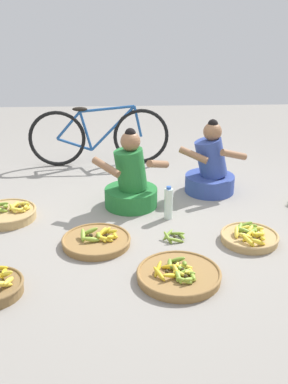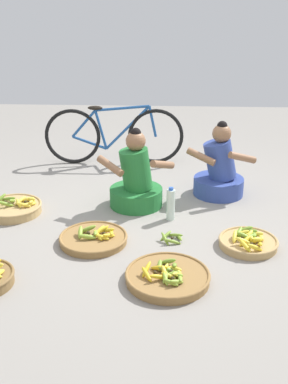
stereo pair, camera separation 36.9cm
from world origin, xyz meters
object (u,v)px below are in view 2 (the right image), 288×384
(banana_basket_front_left, at_px, (13,208))
(banana_basket_front_center, at_px, (167,276))
(vendor_woman_behind, at_px, (219,172))
(banana_basket_near_bicycle, at_px, (94,238))
(vendor_woman_front, at_px, (136,182))
(loose_bananas_back_right, at_px, (172,238))
(water_bottle, at_px, (171,204))
(banana_basket_back_left, at_px, (248,241))
(bicycle_leaning, at_px, (114,135))

(banana_basket_front_left, height_order, banana_basket_front_center, banana_basket_front_left)
(vendor_woman_behind, xyz_separation_m, banana_basket_front_center, (-0.52, -1.66, -0.21))
(banana_basket_near_bicycle, height_order, banana_basket_front_left, banana_basket_front_left)
(vendor_woman_front, bearing_deg, loose_bananas_back_right, -63.84)
(vendor_woman_behind, distance_m, water_bottle, 0.81)
(banana_basket_front_center, bearing_deg, vendor_woman_behind, 72.64)
(vendor_woman_front, height_order, banana_basket_back_left, vendor_woman_front)
(banana_basket_near_bicycle, xyz_separation_m, banana_basket_front_left, (-0.86, 0.54, 0.02))
(vendor_woman_behind, bearing_deg, banana_basket_back_left, -82.74)
(vendor_woman_behind, distance_m, banana_basket_near_bicycle, 1.61)
(vendor_woman_behind, distance_m, banana_basket_back_left, 1.15)
(vendor_woman_front, distance_m, loose_bananas_back_right, 0.83)
(banana_basket_near_bicycle, bearing_deg, banana_basket_front_left, 148.03)
(bicycle_leaning, distance_m, water_bottle, 1.74)
(bicycle_leaning, bearing_deg, loose_bananas_back_right, -70.35)
(vendor_woman_front, xyz_separation_m, vendor_woman_behind, (0.84, 0.33, -0.00))
(bicycle_leaning, distance_m, banana_basket_front_left, 1.75)
(bicycle_leaning, height_order, banana_basket_back_left, bicycle_leaning)
(banana_basket_near_bicycle, xyz_separation_m, banana_basket_front_center, (0.62, -0.55, 0.00))
(banana_basket_front_left, bearing_deg, water_bottle, -2.21)
(banana_basket_front_center, bearing_deg, banana_basket_near_bicycle, 138.55)
(banana_basket_front_left, bearing_deg, banana_basket_back_left, -14.19)
(bicycle_leaning, relative_size, banana_basket_back_left, 3.48)
(bicycle_leaning, xyz_separation_m, banana_basket_back_left, (1.34, -2.07, -0.31))
(vendor_woman_behind, relative_size, banana_basket_back_left, 1.60)
(banana_basket_front_left, relative_size, banana_basket_front_center, 0.89)
(banana_basket_near_bicycle, relative_size, loose_bananas_back_right, 2.74)
(banana_basket_near_bicycle, relative_size, banana_basket_front_center, 0.93)
(bicycle_leaning, relative_size, banana_basket_front_center, 2.74)
(banana_basket_back_left, bearing_deg, banana_basket_near_bicycle, 179.71)
(banana_basket_front_left, bearing_deg, vendor_woman_front, 11.84)
(banana_basket_back_left, relative_size, banana_basket_front_center, 0.79)
(loose_bananas_back_right, bearing_deg, bicycle_leaning, 109.65)
(bicycle_leaning, relative_size, banana_basket_front_left, 3.08)
(vendor_woman_behind, distance_m, banana_basket_front_left, 2.10)
(water_bottle, bearing_deg, banana_basket_front_left, 177.79)
(loose_bananas_back_right, height_order, water_bottle, water_bottle)
(vendor_woman_front, height_order, bicycle_leaning, vendor_woman_front)
(banana_basket_near_bicycle, bearing_deg, water_bottle, 36.55)
(bicycle_leaning, xyz_separation_m, water_bottle, (0.70, -1.58, -0.21))
(banana_basket_front_left, distance_m, banana_basket_front_center, 1.84)
(vendor_woman_behind, bearing_deg, banana_basket_front_center, -107.36)
(banana_basket_near_bicycle, relative_size, water_bottle, 1.81)
(banana_basket_near_bicycle, distance_m, banana_basket_front_left, 1.01)
(loose_bananas_back_right, bearing_deg, banana_basket_front_center, -93.01)
(banana_basket_front_left, xyz_separation_m, loose_bananas_back_right, (1.52, -0.47, -0.03))
(water_bottle, bearing_deg, banana_basket_back_left, -37.07)
(vendor_woman_front, relative_size, bicycle_leaning, 0.46)
(vendor_woman_front, height_order, vendor_woman_behind, vendor_woman_front)
(bicycle_leaning, xyz_separation_m, banana_basket_near_bicycle, (0.05, -2.06, -0.32))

